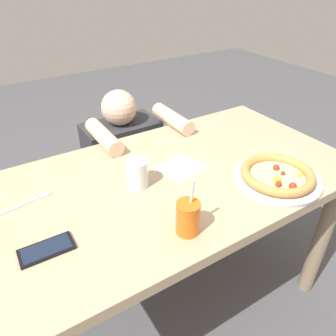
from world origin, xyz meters
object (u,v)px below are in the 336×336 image
Objects in this scene: pizza_near at (277,176)px; diner_seated at (125,174)px; fork at (25,203)px; drink_cup_colored at (188,218)px; cell_phone at (47,249)px; water_cup_clear at (137,173)px.

diner_seated reaches higher than pizza_near.
fork is at bearing 156.90° from pizza_near.
pizza_near is at bearing 5.85° from drink_cup_colored.
fork is at bearing 92.05° from cell_phone.
water_cup_clear is (-0.02, 0.29, -0.00)m from drink_cup_colored.
drink_cup_colored is 1.24× the size of cell_phone.
fork is at bearing 164.29° from water_cup_clear.
drink_cup_colored reaches higher than pizza_near.
fork is (-0.82, 0.35, -0.02)m from pizza_near.
drink_cup_colored is at bearing -86.73° from water_cup_clear.
fork is at bearing -140.10° from diner_seated.
cell_phone is at bearing -87.95° from fork.
drink_cup_colored is at bearing -45.38° from fork.
water_cup_clear is 0.67× the size of cell_phone.
cell_phone is (-0.36, -0.14, -0.05)m from water_cup_clear.
fork is 0.25m from cell_phone.
drink_cup_colored is at bearing -174.15° from pizza_near.
water_cup_clear is 0.50× the size of fork.
diner_seated reaches higher than cell_phone.
pizza_near is 0.43m from drink_cup_colored.
pizza_near is 0.94m from diner_seated.
water_cup_clear is at bearing 151.32° from pizza_near.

